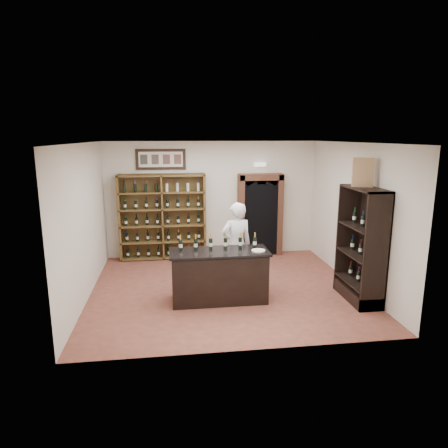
% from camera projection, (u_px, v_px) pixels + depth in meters
% --- Properties ---
extents(floor, '(5.50, 5.50, 0.00)m').
position_uv_depth(floor, '(225.00, 288.00, 8.38)').
color(floor, brown).
rests_on(floor, ground).
extents(ceiling, '(5.50, 5.50, 0.00)m').
position_uv_depth(ceiling, '(225.00, 143.00, 7.73)').
color(ceiling, white).
rests_on(ceiling, wall_back).
extents(wall_back, '(5.50, 0.04, 3.00)m').
position_uv_depth(wall_back, '(212.00, 199.00, 10.47)').
color(wall_back, silver).
rests_on(wall_back, ground).
extents(wall_left, '(0.04, 5.00, 3.00)m').
position_uv_depth(wall_left, '(84.00, 222.00, 7.70)').
color(wall_left, silver).
rests_on(wall_left, ground).
extents(wall_right, '(0.04, 5.00, 3.00)m').
position_uv_depth(wall_right, '(354.00, 215.00, 8.41)').
color(wall_right, silver).
rests_on(wall_right, ground).
extents(wine_shelf, '(2.20, 0.38, 2.20)m').
position_uv_depth(wine_shelf, '(163.00, 217.00, 10.23)').
color(wine_shelf, brown).
rests_on(wine_shelf, ground).
extents(framed_picture, '(1.25, 0.04, 0.52)m').
position_uv_depth(framed_picture, '(161.00, 159.00, 10.05)').
color(framed_picture, black).
rests_on(framed_picture, wall_back).
extents(arched_doorway, '(1.17, 0.35, 2.17)m').
position_uv_depth(arched_doorway, '(260.00, 213.00, 10.55)').
color(arched_doorway, black).
rests_on(arched_doorway, ground).
extents(emergency_light, '(0.30, 0.10, 0.10)m').
position_uv_depth(emergency_light, '(260.00, 165.00, 10.36)').
color(emergency_light, white).
rests_on(emergency_light, wall_back).
extents(tasting_counter, '(1.88, 0.78, 1.00)m').
position_uv_depth(tasting_counter, '(219.00, 276.00, 7.67)').
color(tasting_counter, black).
rests_on(tasting_counter, ground).
extents(counter_bottle_0, '(0.07, 0.07, 0.30)m').
position_uv_depth(counter_bottle_0, '(181.00, 245.00, 7.58)').
color(counter_bottle_0, black).
rests_on(counter_bottle_0, tasting_counter).
extents(counter_bottle_1, '(0.07, 0.07, 0.30)m').
position_uv_depth(counter_bottle_1, '(196.00, 244.00, 7.62)').
color(counter_bottle_1, black).
rests_on(counter_bottle_1, tasting_counter).
extents(counter_bottle_2, '(0.07, 0.07, 0.30)m').
position_uv_depth(counter_bottle_2, '(211.00, 244.00, 7.66)').
color(counter_bottle_2, black).
rests_on(counter_bottle_2, tasting_counter).
extents(counter_bottle_3, '(0.07, 0.07, 0.30)m').
position_uv_depth(counter_bottle_3, '(226.00, 243.00, 7.70)').
color(counter_bottle_3, black).
rests_on(counter_bottle_3, tasting_counter).
extents(counter_bottle_4, '(0.07, 0.07, 0.30)m').
position_uv_depth(counter_bottle_4, '(240.00, 243.00, 7.73)').
color(counter_bottle_4, black).
rests_on(counter_bottle_4, tasting_counter).
extents(counter_bottle_5, '(0.07, 0.07, 0.30)m').
position_uv_depth(counter_bottle_5, '(255.00, 242.00, 7.77)').
color(counter_bottle_5, black).
rests_on(counter_bottle_5, tasting_counter).
extents(side_cabinet, '(0.48, 1.20, 2.20)m').
position_uv_depth(side_cabinet, '(361.00, 262.00, 7.68)').
color(side_cabinet, black).
rests_on(side_cabinet, ground).
extents(shopkeeper, '(0.73, 0.54, 1.81)m').
position_uv_depth(shopkeeper, '(236.00, 245.00, 8.29)').
color(shopkeeper, white).
rests_on(shopkeeper, ground).
extents(plate, '(0.26, 0.26, 0.02)m').
position_uv_depth(plate, '(258.00, 251.00, 7.54)').
color(plate, silver).
rests_on(plate, tasting_counter).
extents(wine_crate, '(0.41, 0.28, 0.53)m').
position_uv_depth(wine_crate, '(363.00, 172.00, 7.41)').
color(wine_crate, tan).
rests_on(wine_crate, side_cabinet).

